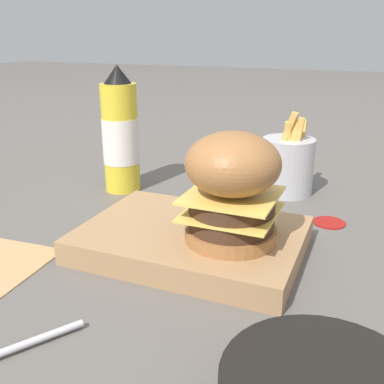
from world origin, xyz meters
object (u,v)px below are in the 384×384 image
at_px(serving_board, 192,239).
at_px(ketchup_bottle, 121,135).
at_px(burger, 232,187).
at_px(fries_basket, 288,164).

xyz_separation_m(serving_board, ketchup_bottle, (0.21, -0.18, 0.08)).
distance_m(serving_board, ketchup_bottle, 0.29).
distance_m(serving_board, burger, 0.10).
relative_size(serving_board, burger, 2.09).
relative_size(serving_board, fries_basket, 1.90).
distance_m(burger, ketchup_bottle, 0.32).
xyz_separation_m(burger, fries_basket, (-0.01, -0.28, -0.05)).
bearing_deg(serving_board, ketchup_bottle, -40.12).
bearing_deg(serving_board, fries_basket, -104.02).
relative_size(burger, fries_basket, 0.91).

